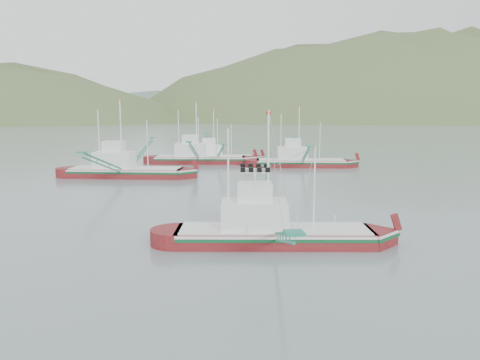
{
  "coord_description": "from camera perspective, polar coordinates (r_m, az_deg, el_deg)",
  "views": [
    {
      "loc": [
        -4.44,
        -33.64,
        9.09
      ],
      "look_at": [
        0.0,
        6.0,
        3.2
      ],
      "focal_mm": 35.0,
      "sensor_mm": 36.0,
      "label": 1
    }
  ],
  "objects": [
    {
      "name": "main_boat",
      "position": [
        32.18,
        3.83,
        -5.2
      ],
      "size": [
        13.78,
        24.28,
        9.87
      ],
      "rotation": [
        0.0,
        0.0,
        -0.12
      ],
      "color": "maroon",
      "rests_on": "ground"
    },
    {
      "name": "bg_boat_right",
      "position": [
        77.39,
        7.38,
        2.9
      ],
      "size": [
        15.09,
        26.33,
        10.74
      ],
      "rotation": [
        0.0,
        0.0,
        -0.17
      ],
      "color": "maroon",
      "rests_on": "ground"
    },
    {
      "name": "ground",
      "position": [
        35.13,
        1.1,
        -6.6
      ],
      "size": [
        1200.0,
        1200.0,
        0.0
      ],
      "primitive_type": "plane",
      "color": "slate",
      "rests_on": "ground"
    },
    {
      "name": "bg_boat_extra",
      "position": [
        82.16,
        -5.08,
        3.27
      ],
      "size": [
        16.1,
        28.27,
        11.5
      ],
      "rotation": [
        0.0,
        0.0,
        -0.13
      ],
      "color": "maroon",
      "rests_on": "ground"
    },
    {
      "name": "bg_boat_left",
      "position": [
        66.55,
        -13.91,
        2.02
      ],
      "size": [
        16.19,
        28.11,
        11.5
      ],
      "rotation": [
        0.0,
        0.0,
        -0.19
      ],
      "color": "maroon",
      "rests_on": "ground"
    },
    {
      "name": "bg_boat_far",
      "position": [
        83.97,
        -3.04,
        3.11
      ],
      "size": [
        13.7,
        24.62,
        9.96
      ],
      "rotation": [
        0.0,
        0.0,
        0.04
      ],
      "color": "maroon",
      "rests_on": "ground"
    },
    {
      "name": "ridge_distant",
      "position": [
        594.71,
        -3.09,
        7.51
      ],
      "size": [
        960.0,
        400.0,
        240.0
      ],
      "primitive_type": "ellipsoid",
      "color": "slate",
      "rests_on": "ground"
    },
    {
      "name": "headland_right",
      "position": [
        524.21,
        21.57,
        6.82
      ],
      "size": [
        684.0,
        432.0,
        306.0
      ],
      "primitive_type": "ellipsoid",
      "color": "#495D30",
      "rests_on": "ground"
    }
  ]
}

